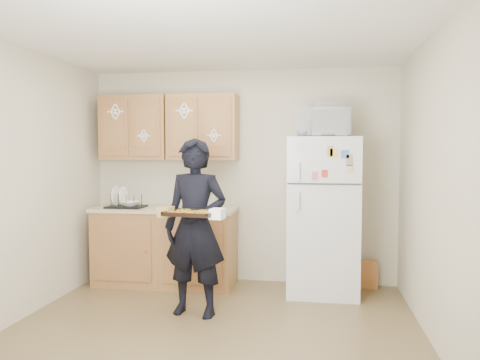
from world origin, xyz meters
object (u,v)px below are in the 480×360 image
Objects in this scene: refrigerator at (323,216)px; dish_rack at (126,200)px; person at (195,227)px; baking_tray at (191,214)px; microwave at (324,123)px.

dish_rack is at bearing -179.18° from refrigerator.
person is (-1.20, -0.89, -0.01)m from refrigerator.
dish_rack is (-1.05, 0.85, 0.15)m from person.
refrigerator reaches higher than dish_rack.
dish_rack is at bearing 140.92° from baking_tray.
dish_rack is at bearing 148.37° from person.
microwave is (-0.00, -0.05, 1.00)m from refrigerator.
microwave is (1.16, 1.13, 0.85)m from baking_tray.
person reaches higher than dish_rack.
microwave is 1.33× the size of dish_rack.
dish_rack reaches higher than baking_tray.
microwave reaches higher than person.
person reaches higher than baking_tray.
refrigerator is at bearing 0.82° from dish_rack.
baking_tray is at bearing -134.37° from microwave.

